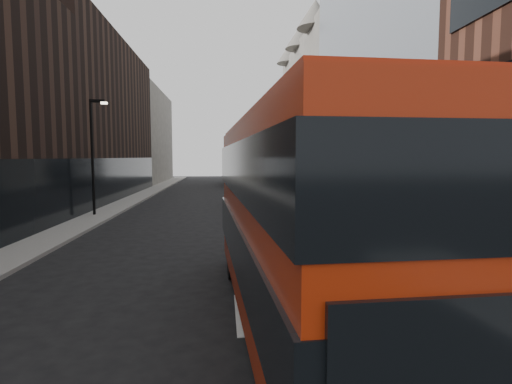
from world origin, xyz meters
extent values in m
plane|color=black|center=(0.00, 0.00, 0.00)|extent=(140.00, 140.00, 0.00)
cube|color=slate|center=(7.50, 25.00, 0.07)|extent=(3.00, 80.00, 0.15)
cube|color=slate|center=(-8.00, 25.00, 0.07)|extent=(2.00, 80.00, 0.15)
cube|color=#ADB2B8|center=(11.50, 21.00, 10.00)|extent=(5.00, 22.00, 20.00)
cube|color=silver|center=(9.15, 21.00, 1.90)|extent=(0.35, 21.00, 3.80)
cube|color=#625D56|center=(11.50, 44.00, 9.00)|extent=(5.00, 24.00, 18.00)
cone|color=#625D56|center=(9.50, 36.00, 19.50)|extent=(4.00, 4.00, 3.00)
cone|color=#625D56|center=(9.50, 44.00, 19.50)|extent=(4.00, 4.00, 3.00)
cone|color=#625D56|center=(9.50, 52.00, 19.50)|extent=(4.00, 4.00, 3.00)
cube|color=black|center=(-11.50, 30.00, 7.00)|extent=(5.00, 24.00, 14.00)
cube|color=#625D56|center=(-11.50, 52.00, 6.50)|extent=(5.00, 20.00, 13.00)
cylinder|color=black|center=(-8.30, 18.00, 3.65)|extent=(0.16, 0.16, 7.00)
cube|color=black|center=(-7.90, 18.00, 7.05)|extent=(0.90, 0.15, 0.18)
cube|color=#FFF2CC|center=(-7.50, 18.00, 6.93)|extent=(0.35, 0.22, 0.12)
cube|color=#9E2209|center=(1.21, 1.32, 2.39)|extent=(3.06, 11.06, 3.98)
cube|color=black|center=(1.21, 1.32, 1.74)|extent=(3.18, 11.11, 1.09)
cube|color=black|center=(1.21, 1.32, 3.43)|extent=(3.18, 11.11, 1.09)
cube|color=black|center=(1.50, -4.17, 1.89)|extent=(2.12, 0.19, 1.39)
cube|color=black|center=(0.92, 6.82, 1.89)|extent=(2.12, 0.19, 1.39)
cube|color=#9E2209|center=(1.21, 1.32, 4.41)|extent=(2.93, 10.61, 0.12)
cylinder|color=black|center=(-0.07, 4.76, 0.50)|extent=(0.35, 1.01, 0.99)
cylinder|color=black|center=(2.12, 4.88, 0.50)|extent=(0.35, 1.01, 0.99)
cube|color=black|center=(1.23, 46.57, 2.22)|extent=(3.00, 12.56, 3.53)
cube|color=black|center=(1.23, 46.57, 1.99)|extent=(3.12, 12.62, 1.25)
cube|color=black|center=(1.15, 40.27, 2.16)|extent=(2.42, 0.11, 1.59)
cube|color=black|center=(1.31, 52.86, 2.16)|extent=(2.42, 0.11, 1.59)
cube|color=black|center=(1.23, 46.57, 4.02)|extent=(2.88, 12.06, 0.12)
cylinder|color=black|center=(0.01, 50.59, 0.57)|extent=(0.36, 1.14, 1.14)
cylinder|color=black|center=(2.55, 50.56, 0.57)|extent=(0.36, 1.14, 1.14)
cylinder|color=black|center=(-0.09, 42.57, 0.57)|extent=(0.36, 1.14, 1.14)
cylinder|color=black|center=(2.45, 42.54, 0.57)|extent=(0.36, 1.14, 1.14)
imported|color=black|center=(3.37, 15.11, 0.72)|extent=(2.22, 4.42, 1.44)
imported|color=gray|center=(0.55, 21.60, 0.66)|extent=(1.50, 4.05, 1.32)
imported|color=black|center=(1.11, 24.82, 0.61)|extent=(2.24, 4.41, 1.23)
camera|label=1|loc=(-0.32, -7.09, 3.68)|focal=28.00mm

